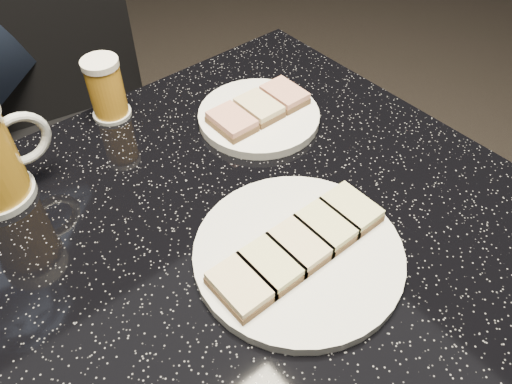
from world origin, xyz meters
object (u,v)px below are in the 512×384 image
Objects in this scene: plate_large at (298,254)px; plate_small at (259,116)px; table at (256,315)px; chair at (76,128)px; beer_tumbler at (106,89)px.

plate_small is at bearing 59.93° from plate_large.
chair is at bearing 90.47° from table.
beer_tumbler is (-0.17, 0.16, 0.04)m from plate_small.
plate_small is 0.25× the size of table.
table is (0.00, 0.08, -0.25)m from plate_large.
plate_large is 2.56× the size of beer_tumbler.
plate_small is at bearing -74.19° from chair.
table is at bearing -131.11° from plate_small.
plate_large is 0.27m from plate_small.
plate_large is at bearing -120.07° from plate_small.
chair is at bearing 105.81° from plate_small.
plate_large is 0.77m from chair.
chair reaches higher than plate_large.
plate_small reaches higher than table.
table is (-0.13, -0.15, -0.25)m from plate_small.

